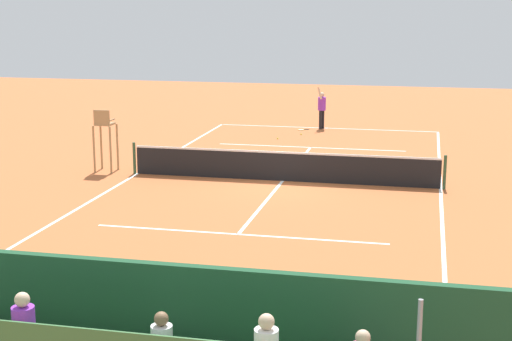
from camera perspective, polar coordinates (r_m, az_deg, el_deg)
The scene contains 9 objects.
ground_plane at distance 25.13m, azimuth 1.98°, elevation -0.77°, with size 60.00×60.00×0.00m, color #BC6033.
court_line_markings at distance 25.16m, azimuth 2.00°, elevation -0.75°, with size 10.10×22.20×0.01m.
tennis_net at distance 25.02m, azimuth 1.99°, elevation 0.35°, with size 10.30×0.10×1.07m.
backdrop_wall at distance 11.97m, azimuth -10.66°, elevation -10.98°, with size 18.00×0.16×2.00m, color #1E4C2D.
umpire_chair at distance 26.80m, azimuth -11.10°, elevation 2.69°, with size 0.67×0.67×2.14m.
tennis_player at distance 35.48m, azimuth 4.87°, elevation 4.71°, with size 0.47×0.56×1.93m.
tennis_racket at distance 35.19m, azimuth 3.38°, elevation 3.02°, with size 0.55×0.46×0.03m.
tennis_ball_near at distance 33.91m, azimuth 3.35°, elevation 2.70°, with size 0.07×0.07×0.07m, color #CCDB33.
tennis_ball_far at distance 32.76m, azimuth 1.61°, elevation 2.38°, with size 0.07×0.07×0.07m, color #CCDB33.
Camera 1 is at (-4.46, 24.06, 5.69)m, focal length 54.28 mm.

